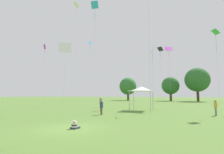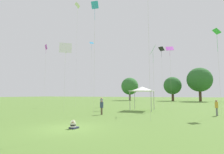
% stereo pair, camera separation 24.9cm
% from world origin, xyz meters
% --- Properties ---
extents(ground_plane, '(300.00, 300.00, 0.00)m').
position_xyz_m(ground_plane, '(0.00, 0.00, 0.00)').
color(ground_plane, '#567A33').
extents(seated_toddler, '(0.48, 0.58, 0.55)m').
position_xyz_m(seated_toddler, '(0.29, 0.03, 0.21)').
color(seated_toddler, '#282D47').
rests_on(seated_toddler, ground).
extents(person_standing_0, '(0.55, 0.55, 1.84)m').
position_xyz_m(person_standing_0, '(-3.68, 11.60, 1.10)').
color(person_standing_0, brown).
rests_on(person_standing_0, ground).
extents(person_standing_1, '(0.47, 0.47, 1.57)m').
position_xyz_m(person_standing_1, '(-1.63, 7.70, 0.92)').
color(person_standing_1, brown).
rests_on(person_standing_1, ground).
extents(person_standing_2, '(0.45, 0.45, 1.64)m').
position_xyz_m(person_standing_2, '(9.77, 11.86, 0.99)').
color(person_standing_2, slate).
rests_on(person_standing_2, ground).
extents(person_standing_3, '(0.39, 0.39, 1.75)m').
position_xyz_m(person_standing_3, '(-6.58, 17.07, 1.06)').
color(person_standing_3, black).
rests_on(person_standing_3, ground).
extents(canopy_tent, '(3.35, 3.35, 3.31)m').
position_xyz_m(canopy_tent, '(1.14, 14.62, 2.96)').
color(canopy_tent, white).
rests_on(canopy_tent, ground).
extents(kite_0, '(0.92, 0.98, 9.68)m').
position_xyz_m(kite_0, '(10.35, 13.04, 8.95)').
color(kite_0, green).
rests_on(kite_0, ground).
extents(kite_1, '(1.08, 0.99, 10.39)m').
position_xyz_m(kite_1, '(3.04, 20.93, 9.70)').
color(kite_1, '#1E2328').
rests_on(kite_1, ground).
extents(kite_2, '(0.86, 0.51, 12.55)m').
position_xyz_m(kite_2, '(-2.04, 6.68, 11.55)').
color(kite_2, '#339EDB').
rests_on(kite_2, ground).
extents(kite_3, '(1.03, 1.02, 13.41)m').
position_xyz_m(kite_3, '(-11.43, 21.73, 12.44)').
color(kite_3, '#339EDB').
rests_on(kite_3, ground).
extents(kite_4, '(1.51, 1.38, 8.47)m').
position_xyz_m(kite_4, '(-6.15, 6.89, 7.71)').
color(kite_4, white).
rests_on(kite_4, ground).
extents(kite_5, '(0.98, 1.32, 8.32)m').
position_xyz_m(kite_5, '(3.25, 12.14, 7.67)').
color(kite_5, green).
rests_on(kite_5, ground).
extents(kite_6, '(0.88, 0.61, 11.35)m').
position_xyz_m(kite_6, '(-16.62, 14.17, 10.49)').
color(kite_6, '#B738C6').
rests_on(kite_6, ground).
extents(kite_7, '(1.31, 1.09, 9.59)m').
position_xyz_m(kite_7, '(4.71, 17.80, 9.00)').
color(kite_7, '#B738C6').
rests_on(kite_7, ground).
extents(kite_9, '(1.40, 1.34, 20.81)m').
position_xyz_m(kite_9, '(-13.07, 18.65, 19.51)').
color(kite_9, white).
rests_on(kite_9, ground).
extents(distant_tree_1, '(6.14, 6.14, 8.44)m').
position_xyz_m(distant_tree_1, '(1.61, 55.49, 5.33)').
color(distant_tree_1, '#473323').
rests_on(distant_tree_1, ground).
extents(distant_tree_2, '(7.88, 7.88, 11.00)m').
position_xyz_m(distant_tree_2, '(10.18, 53.97, 7.03)').
color(distant_tree_2, '#473323').
rests_on(distant_tree_2, ground).
extents(distant_tree_3, '(6.50, 6.50, 8.65)m').
position_xyz_m(distant_tree_3, '(-13.74, 53.98, 5.38)').
color(distant_tree_3, '#473323').
rests_on(distant_tree_3, ground).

